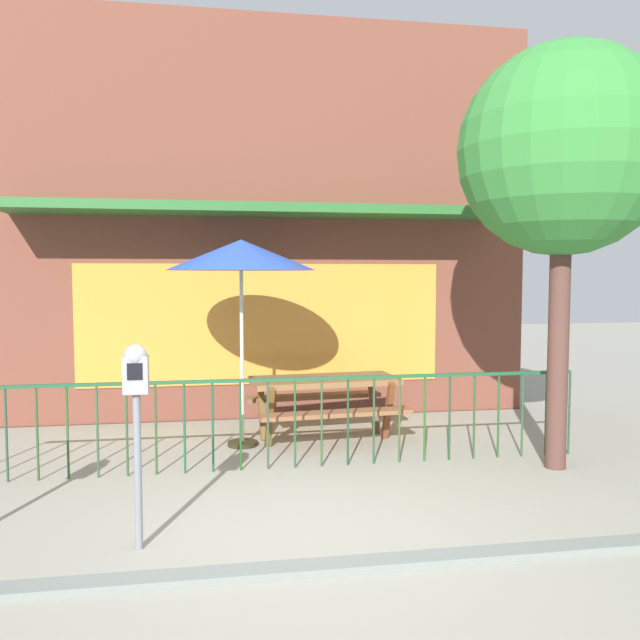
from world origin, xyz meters
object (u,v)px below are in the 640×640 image
object	(u,v)px
picnic_table_left	(324,391)
parking_meter_near	(136,392)
patio_umbrella	(241,256)

from	to	relation	value
picnic_table_left	parking_meter_near	distance (m)	3.56
picnic_table_left	parking_meter_near	bearing A→B (deg)	-123.19
patio_umbrella	parking_meter_near	size ratio (longest dim) A/B	1.60
patio_umbrella	parking_meter_near	distance (m)	3.14
picnic_table_left	parking_meter_near	xyz separation A→B (m)	(-1.92, -2.94, 0.58)
parking_meter_near	patio_umbrella	bearing A→B (deg)	72.16
patio_umbrella	parking_meter_near	world-z (taller)	patio_umbrella
picnic_table_left	patio_umbrella	bearing A→B (deg)	-172.83
picnic_table_left	parking_meter_near	size ratio (longest dim) A/B	1.24
picnic_table_left	patio_umbrella	distance (m)	1.95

